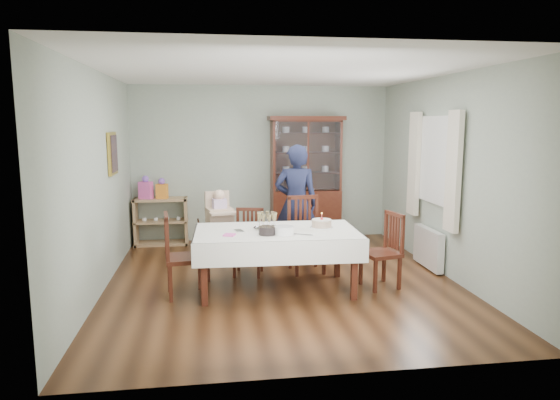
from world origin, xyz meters
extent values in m
plane|color=#593319|center=(0.00, 0.00, 0.00)|extent=(5.00, 5.00, 0.00)
plane|color=#9EAA99|center=(0.00, 2.50, 1.35)|extent=(4.50, 0.00, 4.50)
plane|color=#9EAA99|center=(-2.25, 0.00, 1.35)|extent=(0.00, 5.00, 5.00)
plane|color=#9EAA99|center=(2.25, 0.00, 1.35)|extent=(0.00, 5.00, 5.00)
plane|color=white|center=(0.00, 0.00, 2.70)|extent=(5.00, 5.00, 0.00)
cube|color=#452011|center=(-0.11, -0.33, 0.72)|extent=(1.93, 1.11, 0.06)
cube|color=silver|center=(-0.11, -0.33, 0.76)|extent=(2.03, 1.21, 0.01)
cube|color=#452011|center=(0.75, 2.26, 0.45)|extent=(1.20, 0.45, 0.90)
cube|color=white|center=(0.75, 2.07, 1.50)|extent=(1.12, 0.01, 1.16)
cube|color=#452011|center=(0.75, 2.26, 2.14)|extent=(1.30, 0.48, 0.07)
cube|color=tan|center=(-1.75, 2.28, 0.02)|extent=(0.90, 0.38, 0.04)
cube|color=tan|center=(-1.75, 2.28, 0.40)|extent=(0.90, 0.38, 0.03)
cube|color=tan|center=(-1.75, 2.28, 0.78)|extent=(0.90, 0.38, 0.04)
cube|color=tan|center=(-2.17, 2.28, 0.40)|extent=(0.04, 0.38, 0.80)
cube|color=tan|center=(-1.33, 2.28, 0.40)|extent=(0.04, 0.38, 0.80)
cube|color=gold|center=(-2.22, 0.80, 1.65)|extent=(0.04, 0.48, 0.58)
cube|color=white|center=(2.22, 0.30, 1.55)|extent=(0.04, 1.02, 1.22)
cube|color=silver|center=(2.16, -0.32, 1.45)|extent=(0.07, 0.30, 1.55)
cube|color=silver|center=(2.16, 0.92, 1.45)|extent=(0.07, 0.30, 1.55)
cube|color=white|center=(2.16, 0.30, 0.30)|extent=(0.10, 0.80, 0.55)
cube|color=#452011|center=(-0.41, 0.36, 0.41)|extent=(0.48, 0.48, 0.05)
cube|color=#452011|center=(-0.37, 0.54, 0.66)|extent=(0.38, 0.13, 0.48)
cube|color=#452011|center=(0.41, 0.38, 0.48)|extent=(0.51, 0.51, 0.05)
cube|color=#452011|center=(0.39, 0.60, 0.77)|extent=(0.45, 0.08, 0.55)
cube|color=#452011|center=(-1.23, -0.37, 0.46)|extent=(0.50, 0.50, 0.05)
cube|color=#452011|center=(-1.43, -0.40, 0.74)|extent=(0.09, 0.43, 0.53)
cube|color=#452011|center=(1.20, -0.40, 0.43)|extent=(0.51, 0.51, 0.05)
cube|color=#452011|center=(1.39, -0.35, 0.69)|extent=(0.13, 0.40, 0.50)
imported|color=#161A32|center=(0.36, 0.97, 0.88)|extent=(0.69, 0.51, 1.75)
cube|color=tan|center=(-0.78, 0.98, 0.70)|extent=(0.43, 0.39, 0.26)
cube|color=tan|center=(-0.78, 0.98, 0.91)|extent=(0.37, 0.15, 0.30)
cube|color=tan|center=(-0.78, 0.98, 0.79)|extent=(0.41, 0.25, 0.03)
cube|color=silver|center=(-0.78, 0.98, 0.87)|extent=(0.22, 0.19, 0.19)
sphere|color=beige|center=(-0.78, 0.98, 1.02)|extent=(0.16, 0.16, 0.16)
cylinder|color=silver|center=(-0.22, -0.23, 0.77)|extent=(0.34, 0.34, 0.01)
torus|color=silver|center=(-0.22, -0.23, 0.77)|extent=(0.34, 0.34, 0.01)
cylinder|color=white|center=(0.47, -0.26, 0.77)|extent=(0.29, 0.29, 0.02)
cylinder|color=brown|center=(0.47, -0.26, 0.82)|extent=(0.25, 0.25, 0.09)
cylinder|color=silver|center=(0.47, -0.26, 0.87)|extent=(0.25, 0.25, 0.01)
cylinder|color=#F24C4C|center=(0.47, -0.26, 0.91)|extent=(0.01, 0.01, 0.07)
sphere|color=yellow|center=(0.47, -0.26, 0.95)|extent=(0.02, 0.02, 0.02)
cylinder|color=black|center=(-0.25, -0.54, 0.81)|extent=(0.25, 0.25, 0.10)
cylinder|color=white|center=(-0.06, -0.57, 0.81)|extent=(0.25, 0.25, 0.10)
cube|color=#E353AC|center=(-0.70, -0.53, 0.77)|extent=(0.16, 0.16, 0.02)
cube|color=silver|center=(0.13, -0.61, 0.77)|extent=(0.28, 0.16, 0.01)
cube|color=#E353AC|center=(-1.98, 2.26, 0.94)|extent=(0.24, 0.20, 0.29)
sphere|color=#E533B2|center=(-1.98, 2.26, 1.13)|extent=(0.11, 0.11, 0.11)
cube|color=orange|center=(-1.72, 2.26, 0.92)|extent=(0.20, 0.16, 0.24)
sphere|color=#E533B2|center=(-1.72, 2.26, 1.09)|extent=(0.11, 0.11, 0.11)
camera|label=1|loc=(-0.91, -6.26, 2.07)|focal=32.00mm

